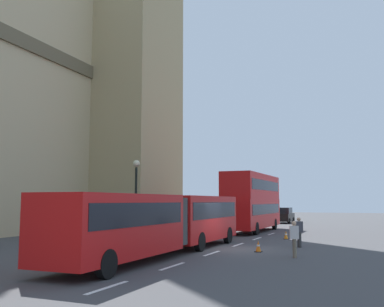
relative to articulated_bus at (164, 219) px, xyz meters
The scene contains 10 objects.
ground_plane 4.55m from the articulated_bus, 28.28° to the right, with size 160.00×160.00×0.00m, color #424244.
lane_centre_marking 3.00m from the articulated_bus, 54.60° to the right, with size 29.80×0.16×0.01m.
articulated_bus is the anchor object (origin of this frame).
double_decker_bus 17.24m from the articulated_bus, ahead, with size 10.87×2.54×4.90m.
sedan_lead 32.84m from the articulated_bus, ahead, with size 4.40×1.86×1.85m.
traffic_cone_west 5.17m from the articulated_bus, 53.68° to the right, with size 0.36×0.36×0.58m.
traffic_cone_middle 11.81m from the articulated_bus, 19.67° to the right, with size 0.36×0.36×0.58m.
street_lamp 6.84m from the articulated_bus, 42.21° to the left, with size 0.44×0.44×5.27m.
pedestrian_near_cones 6.32m from the articulated_bus, 76.98° to the right, with size 0.35×0.45×1.69m.
pedestrian_by_kerb 8.27m from the articulated_bus, 43.04° to the right, with size 0.40×0.47×1.69m.
Camera 1 is at (-22.71, -7.50, 2.61)m, focal length 39.75 mm.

